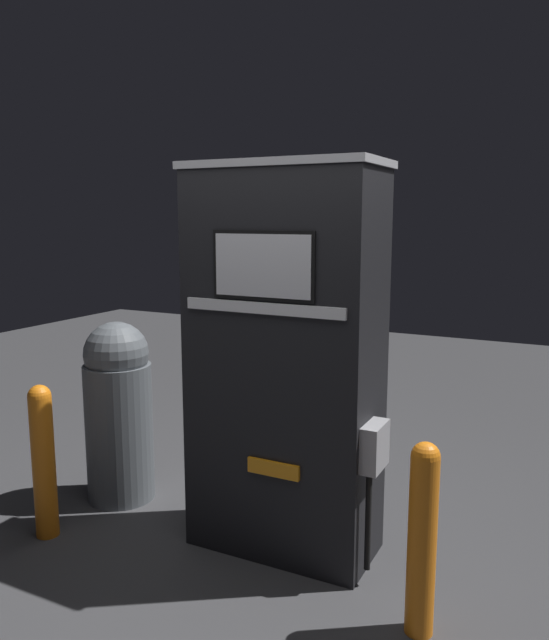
{
  "coord_description": "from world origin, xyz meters",
  "views": [
    {
      "loc": [
        1.46,
        -2.76,
        1.88
      ],
      "look_at": [
        0.0,
        0.12,
        1.34
      ],
      "focal_mm": 35.0,
      "sensor_mm": 36.0,
      "label": 1
    }
  ],
  "objects_px": {
    "safety_bollard": "(422,535)",
    "trash_bin": "(119,409)",
    "gas_pump": "(285,362)",
    "safety_bollard_far": "(43,457)"
  },
  "relations": [
    {
      "from": "gas_pump",
      "to": "safety_bollard_far",
      "type": "distance_m",
      "value": 1.53
    },
    {
      "from": "gas_pump",
      "to": "trash_bin",
      "type": "distance_m",
      "value": 1.34
    },
    {
      "from": "safety_bollard",
      "to": "trash_bin",
      "type": "bearing_deg",
      "value": 167.4
    },
    {
      "from": "safety_bollard",
      "to": "trash_bin",
      "type": "distance_m",
      "value": 2.19
    },
    {
      "from": "safety_bollard",
      "to": "trash_bin",
      "type": "relative_size",
      "value": 0.76
    },
    {
      "from": "trash_bin",
      "to": "safety_bollard_far",
      "type": "height_order",
      "value": "trash_bin"
    },
    {
      "from": "safety_bollard",
      "to": "safety_bollard_far",
      "type": "relative_size",
      "value": 0.99
    },
    {
      "from": "gas_pump",
      "to": "safety_bollard",
      "type": "height_order",
      "value": "gas_pump"
    },
    {
      "from": "trash_bin",
      "to": "safety_bollard",
      "type": "bearing_deg",
      "value": -12.6
    },
    {
      "from": "gas_pump",
      "to": "safety_bollard",
      "type": "xyz_separation_m",
      "value": [
        0.88,
        -0.42,
        -0.6
      ]
    }
  ]
}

